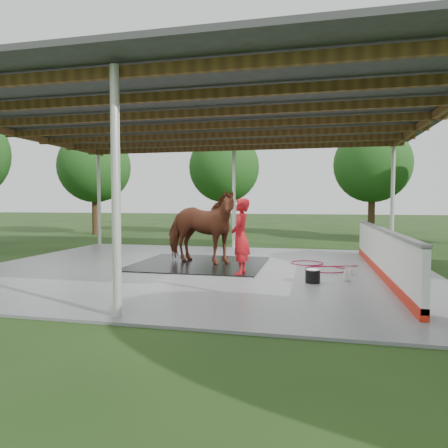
% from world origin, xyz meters
% --- Properties ---
extents(ground, '(100.00, 100.00, 0.00)m').
position_xyz_m(ground, '(0.00, 0.00, 0.00)').
color(ground, '#1E3814').
extents(concrete_slab, '(12.00, 10.00, 0.05)m').
position_xyz_m(concrete_slab, '(0.00, 0.00, 0.03)').
color(concrete_slab, slate).
rests_on(concrete_slab, ground).
extents(pavilion_structure, '(12.60, 10.60, 4.05)m').
position_xyz_m(pavilion_structure, '(0.00, -0.00, 3.97)').
color(pavilion_structure, beige).
rests_on(pavilion_structure, ground).
extents(dasher_board, '(0.16, 8.00, 1.15)m').
position_xyz_m(dasher_board, '(4.60, 0.00, 0.59)').
color(dasher_board, red).
rests_on(dasher_board, concrete_slab).
extents(tree_belt, '(28.00, 28.00, 5.80)m').
position_xyz_m(tree_belt, '(0.30, 0.90, 3.79)').
color(tree_belt, '#382314').
rests_on(tree_belt, ground).
extents(rubber_mat, '(3.64, 3.41, 0.03)m').
position_xyz_m(rubber_mat, '(-0.20, 0.62, 0.06)').
color(rubber_mat, black).
rests_on(rubber_mat, concrete_slab).
extents(horse, '(2.63, 1.69, 2.05)m').
position_xyz_m(horse, '(-0.20, 0.62, 1.10)').
color(horse, brown).
rests_on(horse, rubber_mat).
extents(handler, '(0.46, 0.69, 1.87)m').
position_xyz_m(handler, '(1.24, -0.77, 0.99)').
color(handler, '#B5131A').
rests_on(handler, concrete_slab).
extents(wash_bucket, '(0.32, 0.32, 0.30)m').
position_xyz_m(wash_bucket, '(2.97, -1.40, 0.20)').
color(wash_bucket, black).
rests_on(wash_bucket, concrete_slab).
extents(soap_bottle_a, '(0.16, 0.16, 0.33)m').
position_xyz_m(soap_bottle_a, '(3.71, -1.02, 0.22)').
color(soap_bottle_a, silver).
rests_on(soap_bottle_a, concrete_slab).
extents(soap_bottle_b, '(0.13, 0.13, 0.21)m').
position_xyz_m(soap_bottle_b, '(3.87, -0.18, 0.15)').
color(soap_bottle_b, '#338CD8').
rests_on(soap_bottle_b, concrete_slab).
extents(hose_coil, '(1.86, 2.01, 0.02)m').
position_xyz_m(hose_coil, '(3.11, 0.84, 0.06)').
color(hose_coil, maroon).
rests_on(hose_coil, concrete_slab).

